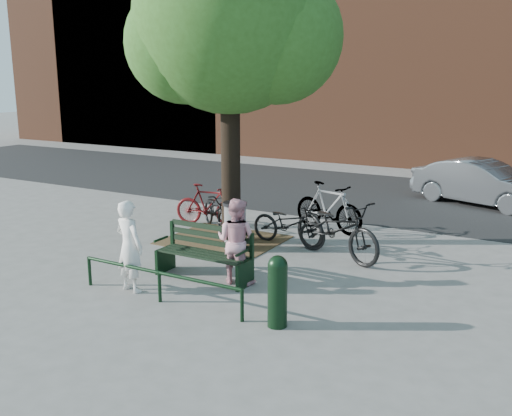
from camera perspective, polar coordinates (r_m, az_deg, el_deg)
The scene contains 17 objects.
ground at distance 10.08m, azimuth -5.24°, elevation -7.06°, with size 90.00×90.00×0.00m, color gray.
dirt_pit at distance 12.35m, azimuth -3.25°, elevation -3.21°, with size 2.40×2.00×0.02m, color brown.
road at distance 17.49m, azimuth 10.81°, elevation 1.39°, with size 40.00×7.00×0.01m, color black.
townhouse_row at distance 24.50m, azimuth 17.91°, elevation 18.94°, with size 45.00×4.00×14.00m.
park_bench at distance 9.99m, azimuth -5.04°, elevation -4.35°, with size 1.74×0.54×0.97m.
guard_railing at distance 9.05m, azimuth -9.65°, elevation -6.86°, with size 3.06×0.06×0.51m.
street_tree at distance 11.76m, azimuth -2.45°, elevation 17.71°, with size 4.20×3.80×6.50m.
person_left at distance 9.50m, azimuth -12.55°, elevation -3.74°, with size 0.56×0.37×1.53m, color white.
person_right at distance 9.67m, azimuth -2.00°, elevation -3.30°, with size 0.72×0.56×1.47m, color #D18F9A.
bollard at distance 8.04m, azimuth 2.16°, elevation -8.08°, with size 0.28×0.28×1.04m.
litter_bin at distance 11.57m, azimuth -2.11°, elevation -1.78°, with size 0.48×0.48×0.99m.
bicycle_a at distance 13.15m, azimuth -4.05°, elevation -0.25°, with size 0.59×1.70×0.89m, color black.
bicycle_b at distance 13.49m, azimuth -4.79°, elevation 0.30°, with size 0.47×1.66×1.00m, color #4E0B0C.
bicycle_c at distance 11.88m, azimuth 3.30°, elevation -1.60°, with size 0.61×1.76×0.92m, color black.
bicycle_d at distance 13.05m, azimuth 7.28°, elevation 0.09°, with size 0.53×1.87×1.12m, color gray.
bicycle_e at distance 11.16m, azimuth 8.05°, elevation -2.05°, with size 0.77×2.20×1.16m, color black.
parked_car at distance 16.78m, azimuth 21.68°, elevation 2.35°, with size 1.31×3.76×1.24m, color slate.
Camera 1 is at (5.45, -7.76, 3.44)m, focal length 40.00 mm.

